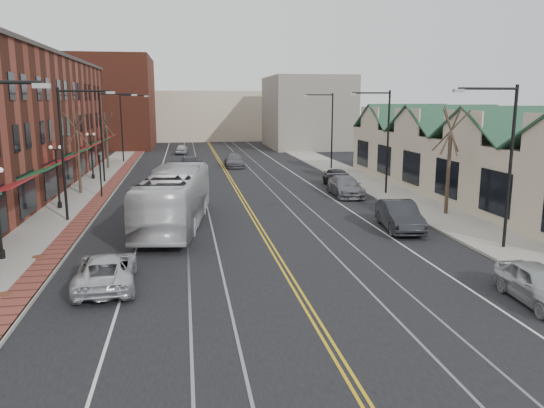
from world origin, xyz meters
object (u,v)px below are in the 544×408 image
object	(u,v)px
parked_car_d	(338,178)
parked_car_b	(399,216)
parked_suv	(106,270)
parked_car_c	(345,186)
parked_car_a	(539,285)
transit_bus	(175,199)

from	to	relation	value
parked_car_d	parked_car_b	bearing A→B (deg)	-93.24
parked_suv	parked_car_c	bearing A→B (deg)	-134.01
parked_suv	parked_car_a	size ratio (longest dim) A/B	1.15
parked_car_a	parked_car_d	size ratio (longest dim) A/B	0.93
parked_suv	parked_car_d	world-z (taller)	parked_car_d
parked_suv	parked_car_c	world-z (taller)	parked_car_c
parked_car_d	parked_car_c	bearing A→B (deg)	-98.93
transit_bus	parked_car_a	world-z (taller)	transit_bus
parked_car_a	parked_car_c	world-z (taller)	parked_car_c
transit_bus	parked_car_b	distance (m)	13.16
transit_bus	parked_suv	size ratio (longest dim) A/B	2.50
parked_suv	parked_car_b	size ratio (longest dim) A/B	0.97
parked_car_b	parked_car_d	xyz separation A→B (m)	(0.92, 15.61, -0.05)
parked_car_c	parked_car_d	bearing A→B (deg)	82.80
parked_suv	parked_car_d	distance (m)	27.99
parked_car_b	parked_car_c	distance (m)	11.23
parked_car_a	parked_suv	bearing A→B (deg)	168.16
parked_car_c	parked_car_d	size ratio (longest dim) A/B	1.15
parked_suv	parked_car_c	size ratio (longest dim) A/B	0.93
parked_car_b	parked_car_c	world-z (taller)	parked_car_b
transit_bus	parked_car_b	xyz separation A→B (m)	(12.81, -2.88, -0.88)
parked_car_b	parked_car_c	xyz separation A→B (m)	(0.22, 11.23, -0.07)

